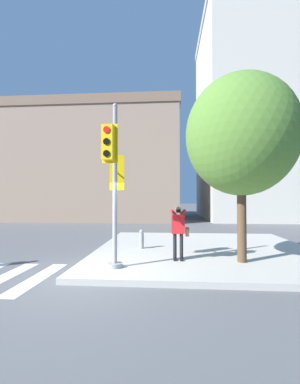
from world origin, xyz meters
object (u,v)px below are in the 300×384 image
person_photographer (179,228)px  fire_hydrant (141,239)px  traffic_signal_pole (114,174)px  street_tree (241,135)px

person_photographer → fire_hydrant: bearing=128.2°
traffic_signal_pole → fire_hydrant: traffic_signal_pole is taller
traffic_signal_pole → person_photographer: bearing=27.9°
fire_hydrant → traffic_signal_pole: bearing=-100.2°
traffic_signal_pole → street_tree: (3.68, 0.87, 1.22)m
person_photographer → fire_hydrant: person_photographer is taller
fire_hydrant → street_tree: bearing=-29.1°
street_tree → fire_hydrant: size_ratio=7.95×
person_photographer → street_tree: bearing=-2.7°
person_photographer → fire_hydrant: (-1.33, 1.69, -0.62)m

